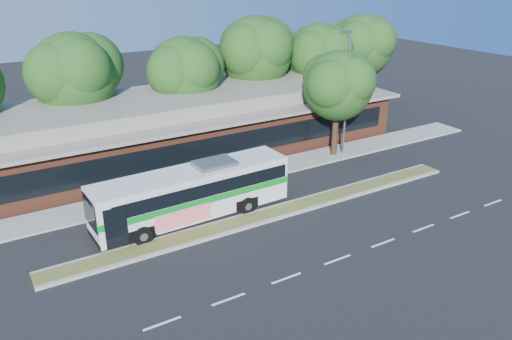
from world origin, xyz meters
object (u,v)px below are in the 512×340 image
object	(u,v)px
lamp_post	(347,91)
sidewalk_tree	(341,83)
sedan	(27,187)
transit_bus	(194,190)

from	to	relation	value
lamp_post	sidewalk_tree	world-z (taller)	lamp_post
lamp_post	sedan	size ratio (longest dim) A/B	1.72
lamp_post	sedan	bearing A→B (deg)	169.41
sidewalk_tree	sedan	bearing A→B (deg)	170.11
sedan	sidewalk_tree	xyz separation A→B (m)	(21.04, -3.67, 4.63)
transit_bus	sidewalk_tree	size ratio (longest dim) A/B	1.46
lamp_post	transit_bus	size ratio (longest dim) A/B	0.80
transit_bus	sidewalk_tree	distance (m)	14.39
lamp_post	transit_bus	world-z (taller)	lamp_post
sedan	sidewalk_tree	size ratio (longest dim) A/B	0.68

